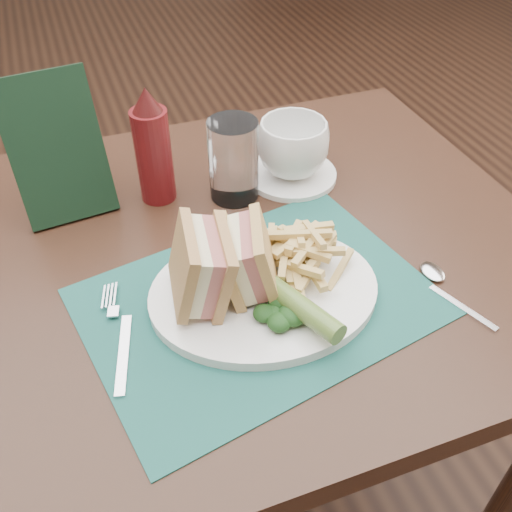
{
  "coord_description": "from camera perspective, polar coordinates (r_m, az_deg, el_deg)",
  "views": [
    {
      "loc": [
        -0.2,
        -1.1,
        1.29
      ],
      "look_at": [
        -0.01,
        -0.58,
        0.8
      ],
      "focal_mm": 40.0,
      "sensor_mm": 36.0,
      "label": 1
    }
  ],
  "objects": [
    {
      "name": "sandwich_half_b",
      "position": [
        0.71,
        -2.49,
        -0.24
      ],
      "size": [
        0.1,
        0.11,
        0.1
      ],
      "primitive_type": null,
      "rotation": [
        0.0,
        -0.24,
        -0.29
      ],
      "color": "tan",
      "rests_on": "plate"
    },
    {
      "name": "drinking_glass",
      "position": [
        0.89,
        -2.27,
        9.53
      ],
      "size": [
        0.1,
        0.1,
        0.13
      ],
      "primitive_type": "cylinder",
      "rotation": [
        0.0,
        0.0,
        0.3
      ],
      "color": "white",
      "rests_on": "table_main"
    },
    {
      "name": "plate",
      "position": [
        0.74,
        0.79,
        -3.6
      ],
      "size": [
        0.32,
        0.27,
        0.01
      ],
      "primitive_type": null,
      "rotation": [
        0.0,
        0.0,
        -0.1
      ],
      "color": "white",
      "rests_on": "placemat"
    },
    {
      "name": "sandwich_half_a",
      "position": [
        0.69,
        -7.24,
        -1.25
      ],
      "size": [
        0.09,
        0.12,
        0.11
      ],
      "primitive_type": null,
      "rotation": [
        0.0,
        0.24,
        -0.14
      ],
      "color": "tan",
      "rests_on": "plate"
    },
    {
      "name": "fries_pile",
      "position": [
        0.75,
        4.83,
        0.66
      ],
      "size": [
        0.18,
        0.2,
        0.06
      ],
      "primitive_type": null,
      "color": "tan",
      "rests_on": "plate"
    },
    {
      "name": "check_presenter",
      "position": [
        0.89,
        -19.32,
        10.05
      ],
      "size": [
        0.14,
        0.1,
        0.21
      ],
      "primitive_type": "cube",
      "rotation": [
        -0.31,
        0.0,
        0.11
      ],
      "color": "black",
      "rests_on": "table_main"
    },
    {
      "name": "fork",
      "position": [
        0.72,
        -13.58,
        -7.53
      ],
      "size": [
        0.08,
        0.17,
        0.01
      ],
      "primitive_type": null,
      "rotation": [
        0.0,
        0.0,
        -0.25
      ],
      "color": "silver",
      "rests_on": "placemat"
    },
    {
      "name": "placemat",
      "position": [
        0.74,
        0.24,
        -4.59
      ],
      "size": [
        0.49,
        0.39,
        0.0
      ],
      "primitive_type": "cube",
      "rotation": [
        0.0,
        0.0,
        0.19
      ],
      "color": "#184E47",
      "rests_on": "table_main"
    },
    {
      "name": "pickle_spear",
      "position": [
        0.69,
        4.6,
        -5.19
      ],
      "size": [
        0.07,
        0.12,
        0.03
      ],
      "primitive_type": "cylinder",
      "rotation": [
        1.54,
        0.0,
        0.38
      ],
      "color": "#496727",
      "rests_on": "plate"
    },
    {
      "name": "saucer",
      "position": [
        0.97,
        3.56,
        8.14
      ],
      "size": [
        0.18,
        0.18,
        0.01
      ],
      "primitive_type": "cylinder",
      "rotation": [
        0.0,
        0.0,
        -0.21
      ],
      "color": "white",
      "rests_on": "table_main"
    },
    {
      "name": "ketchup_bottle",
      "position": [
        0.88,
        -10.31,
        10.78
      ],
      "size": [
        0.07,
        0.07,
        0.19
      ],
      "primitive_type": null,
      "rotation": [
        0.0,
        0.0,
        0.31
      ],
      "color": "#530E11",
      "rests_on": "table_main"
    },
    {
      "name": "coffee_cup",
      "position": [
        0.94,
        3.69,
        10.72
      ],
      "size": [
        0.16,
        0.16,
        0.09
      ],
      "primitive_type": "imported",
      "rotation": [
        0.0,
        0.0,
        0.49
      ],
      "color": "white",
      "rests_on": "saucer"
    },
    {
      "name": "spoon",
      "position": [
        0.79,
        18.99,
        -3.52
      ],
      "size": [
        0.08,
        0.15,
        0.01
      ],
      "primitive_type": null,
      "rotation": [
        0.0,
        0.0,
        0.35
      ],
      "color": "silver",
      "rests_on": "table_main"
    },
    {
      "name": "kale_garnish",
      "position": [
        0.7,
        2.87,
        -5.36
      ],
      "size": [
        0.11,
        0.08,
        0.03
      ],
      "primitive_type": null,
      "color": "#123312",
      "rests_on": "plate"
    },
    {
      "name": "floor",
      "position": [
        1.71,
        -6.54,
        -7.61
      ],
      "size": [
        7.0,
        7.0,
        0.0
      ],
      "primitive_type": "plane",
      "color": "black",
      "rests_on": "ground"
    },
    {
      "name": "table_main",
      "position": [
        1.11,
        -1.11,
        -13.54
      ],
      "size": [
        0.9,
        0.75,
        0.75
      ],
      "primitive_type": null,
      "color": "black",
      "rests_on": "ground"
    }
  ]
}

